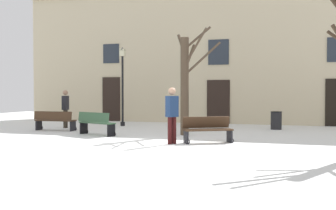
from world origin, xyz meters
TOP-DOWN VIEW (x-y plane):
  - ground_plane at (0.00, 0.00)m, footprint 35.89×35.89m
  - building_facade at (-0.00, 9.97)m, footprint 22.43×0.60m
  - tree_foreground at (0.16, 3.65)m, footprint 1.93×1.10m
  - streetlamp at (-3.95, 6.82)m, footprint 0.30×0.30m
  - litter_bin at (3.31, 7.23)m, footprint 0.51×0.51m
  - bench_near_center_tree at (-5.70, 3.67)m, footprint 1.84×0.55m
  - bench_back_to_back_left at (-3.10, 2.50)m, footprint 1.75×1.00m
  - bench_by_litter_bin at (1.51, 1.51)m, footprint 1.65×1.26m
  - person_crossing_plaza at (-5.98, 4.95)m, footprint 0.29×0.42m
  - person_near_bench at (0.50, 0.84)m, footprint 0.39×0.44m

SIDE VIEW (x-z plane):
  - ground_plane at x=0.00m, z-range 0.00..0.00m
  - litter_bin at x=3.31m, z-range 0.00..0.80m
  - bench_by_litter_bin at x=1.51m, z-range 0.01..0.87m
  - bench_near_center_tree at x=-5.70m, z-range 0.02..0.86m
  - bench_back_to_back_left at x=-3.10m, z-range 0.03..0.92m
  - person_crossing_plaza at x=-5.98m, z-range 0.10..1.85m
  - person_near_bench at x=0.50m, z-range 0.11..1.92m
  - tree_foreground at x=0.16m, z-range -0.01..4.17m
  - streetlamp at x=-3.95m, z-range 0.43..4.25m
  - building_facade at x=0.00m, z-range 0.06..7.61m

